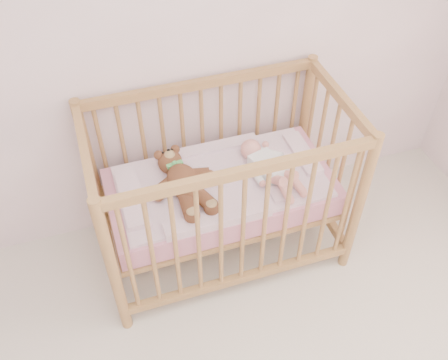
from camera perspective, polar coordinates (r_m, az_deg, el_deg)
name	(u,v)px	position (r m, az deg, el deg)	size (l,w,h in m)	color
wall_back	(131,20)	(2.48, -10.56, 17.58)	(4.00, 0.02, 2.70)	silver
crib	(221,189)	(2.73, -0.33, -1.06)	(1.36, 0.76, 1.00)	#B5874C
mattress	(221,191)	(2.74, -0.33, -1.28)	(1.22, 0.62, 0.13)	pink
blanket	(221,182)	(2.69, -0.33, -0.18)	(1.10, 0.58, 0.06)	pink
baby	(268,164)	(2.69, 5.00, 1.87)	(0.25, 0.51, 0.12)	white
teddy_bear	(184,182)	(2.57, -4.59, -0.18)	(0.37, 0.53, 0.15)	brown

